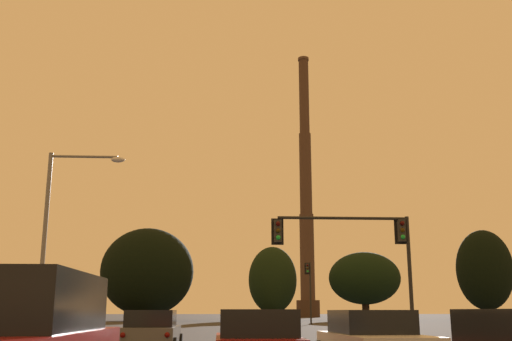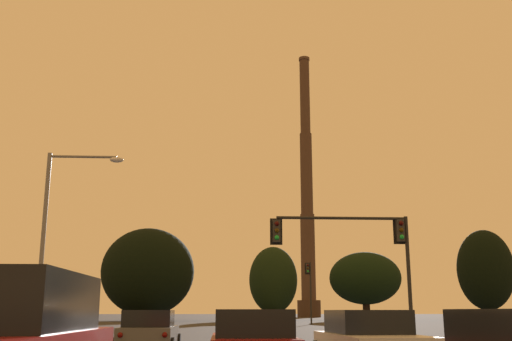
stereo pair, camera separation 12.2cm
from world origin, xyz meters
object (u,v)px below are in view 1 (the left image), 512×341
traffic_light_far_right (309,284)px  street_lamp (58,223)px  traffic_light_overhead_right (362,244)px  smokestack (306,210)px  hatchback_left_lane_front (152,333)px

traffic_light_far_right → street_lamp: size_ratio=0.78×
traffic_light_far_right → traffic_light_overhead_right: bearing=-94.6°
traffic_light_far_right → traffic_light_overhead_right: size_ratio=0.99×
street_lamp → smokestack: 118.25m
smokestack → traffic_light_overhead_right: bearing=-97.0°
traffic_light_far_right → smokestack: 78.34m
traffic_light_overhead_right → smokestack: size_ratio=0.10×
traffic_light_overhead_right → street_lamp: bearing=-177.4°
traffic_light_far_right → traffic_light_overhead_right: traffic_light_far_right is taller
traffic_light_overhead_right → street_lamp: (-13.93, -0.62, 0.77)m
traffic_light_overhead_right → smokestack: 115.31m
traffic_light_far_right → street_lamp: bearing=-113.8°
hatchback_left_lane_front → street_lamp: 9.05m
street_lamp → smokestack: smokestack is taller
traffic_light_far_right → hatchback_left_lane_front: bearing=-105.1°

